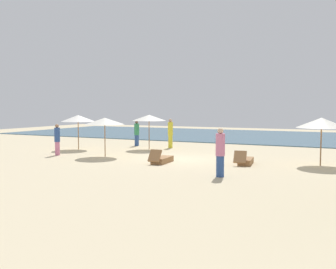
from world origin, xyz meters
TOP-DOWN VIEW (x-y plane):
  - ground_plane at (0.00, 0.00)m, footprint 60.00×60.00m
  - ocean_water at (0.00, 17.00)m, footprint 48.00×16.00m
  - umbrella_0 at (6.75, 0.89)m, footprint 2.27×2.27m
  - umbrella_1 at (-3.70, 3.43)m, footprint 2.14×2.14m
  - umbrella_2 at (-4.14, -0.80)m, footprint 2.16×2.16m
  - umbrella_3 at (-7.75, 1.41)m, footprint 2.14×2.14m
  - lounger_1 at (-0.28, -1.54)m, footprint 0.70×1.71m
  - lounger_2 at (3.50, -0.21)m, footprint 0.80×1.74m
  - person_0 at (3.44, -3.83)m, footprint 0.43×0.43m
  - person_1 at (-2.83, 4.78)m, footprint 0.40×0.40m
  - person_2 at (-5.54, 4.99)m, footprint 0.45×0.45m
  - person_3 at (-6.92, -1.46)m, footprint 0.41×0.41m

SIDE VIEW (x-z plane):
  - ground_plane at x=0.00m, z-range 0.00..0.00m
  - ocean_water at x=0.00m, z-range 0.00..0.06m
  - lounger_2 at x=3.50m, z-range -0.18..0.52m
  - lounger_1 at x=-0.28m, z-range -0.18..0.52m
  - person_2 at x=-5.54m, z-range 0.01..1.76m
  - person_3 at x=-6.92m, z-range 0.02..1.78m
  - person_0 at x=3.44m, z-range 0.01..1.93m
  - person_1 at x=-2.83m, z-range 0.02..1.96m
  - umbrella_2 at x=-4.14m, z-range 0.88..3.02m
  - umbrella_3 at x=-7.75m, z-range 0.89..3.09m
  - umbrella_0 at x=6.75m, z-range 0.88..3.12m
  - umbrella_1 at x=-3.70m, z-range 0.92..3.13m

